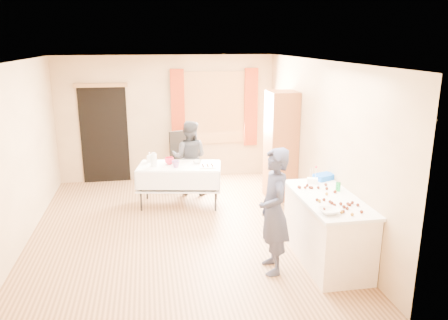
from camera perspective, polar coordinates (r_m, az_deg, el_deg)
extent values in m
cube|color=#9E7047|center=(7.01, -5.90, -9.13)|extent=(4.50, 5.50, 0.02)
cube|color=white|center=(6.39, -6.56, 12.78)|extent=(4.50, 5.50, 0.02)
cube|color=tan|center=(9.27, -7.42, 5.41)|extent=(4.50, 0.02, 2.60)
cube|color=tan|center=(3.96, -3.38, -8.32)|extent=(4.50, 0.02, 2.60)
cube|color=tan|center=(6.82, -25.51, 0.38)|extent=(0.02, 5.50, 2.60)
cube|color=tan|center=(7.08, 12.35, 2.06)|extent=(0.02, 5.50, 2.60)
cube|color=olive|center=(9.30, -1.25, 6.81)|extent=(1.32, 0.06, 1.52)
cube|color=white|center=(9.29, -1.23, 6.80)|extent=(1.20, 0.02, 1.40)
cube|color=maroon|center=(9.17, -6.05, 6.60)|extent=(0.28, 0.06, 1.65)
cube|color=maroon|center=(9.40, 3.54, 6.88)|extent=(0.28, 0.06, 1.65)
cube|color=black|center=(9.34, -15.35, 3.17)|extent=(0.95, 0.04, 2.00)
cube|color=olive|center=(9.15, -15.82, 9.38)|extent=(1.05, 0.06, 0.08)
cube|color=brown|center=(8.11, 7.42, 1.83)|extent=(0.50, 0.60, 2.01)
cube|color=#F8E5D0|center=(6.07, 13.28, -8.96)|extent=(0.70, 1.54, 0.86)
cube|color=white|center=(5.90, 13.56, -4.88)|extent=(0.76, 1.60, 0.04)
cube|color=white|center=(7.79, -5.87, -0.79)|extent=(1.53, 0.96, 0.04)
cube|color=black|center=(8.92, -5.18, -0.28)|extent=(0.58, 0.58, 0.06)
cube|color=black|center=(9.03, -5.77, 1.81)|extent=(0.44, 0.20, 0.65)
imported|color=#262941|center=(5.55, 6.52, -6.67)|extent=(0.61, 0.41, 1.63)
imported|color=black|center=(8.39, -4.52, 0.32)|extent=(1.01, 0.95, 1.43)
cylinder|color=#18913F|center=(6.13, 14.68, -3.39)|extent=(0.08, 0.08, 0.12)
imported|color=white|center=(5.34, 13.55, -6.51)|extent=(0.30, 0.30, 0.06)
cube|color=white|center=(6.36, 11.47, -2.70)|extent=(0.18, 0.15, 0.08)
cube|color=blue|center=(6.59, 12.95, -2.14)|extent=(0.35, 0.30, 0.08)
cylinder|color=silver|center=(7.72, -9.17, -0.04)|extent=(0.11, 0.11, 0.22)
imported|color=red|center=(7.83, -7.15, -0.11)|extent=(0.17, 0.17, 0.13)
imported|color=red|center=(7.62, -6.32, -0.53)|extent=(0.14, 0.14, 0.12)
imported|color=white|center=(7.86, -3.50, -0.23)|extent=(0.26, 0.26, 0.05)
cube|color=white|center=(7.62, -2.16, -0.85)|extent=(0.29, 0.22, 0.02)
imported|color=white|center=(8.01, -9.71, 0.36)|extent=(0.13, 0.14, 0.18)
sphere|color=#3F2314|center=(6.05, 14.33, -4.01)|extent=(0.04, 0.04, 0.04)
sphere|color=#361007|center=(6.13, 9.75, -3.48)|extent=(0.04, 0.04, 0.04)
sphere|color=#361007|center=(5.70, 12.06, -5.09)|extent=(0.04, 0.04, 0.04)
sphere|color=#361007|center=(5.65, 17.08, -5.62)|extent=(0.04, 0.04, 0.04)
sphere|color=#361007|center=(5.63, 16.12, -5.62)|extent=(0.04, 0.04, 0.04)
sphere|color=#361007|center=(6.16, 12.20, -3.53)|extent=(0.04, 0.04, 0.04)
sphere|color=#3F2314|center=(5.94, 13.27, -4.31)|extent=(0.04, 0.04, 0.04)
sphere|color=#361007|center=(5.72, 12.93, -5.06)|extent=(0.04, 0.04, 0.04)
sphere|color=#361007|center=(5.41, 12.91, -6.27)|extent=(0.04, 0.04, 0.04)
sphere|color=#361007|center=(5.63, 13.91, -5.47)|extent=(0.04, 0.04, 0.04)
sphere|color=#361007|center=(5.63, 15.01, -5.53)|extent=(0.04, 0.04, 0.04)
sphere|color=#361007|center=(6.12, 10.56, -3.55)|extent=(0.04, 0.04, 0.04)
sphere|color=#3F2314|center=(5.37, 15.08, -6.57)|extent=(0.04, 0.04, 0.04)
sphere|color=#361007|center=(5.65, 15.87, -5.51)|extent=(0.04, 0.04, 0.04)
sphere|color=#361007|center=(6.15, 13.27, -3.63)|extent=(0.04, 0.04, 0.04)
sphere|color=#361007|center=(6.30, 13.15, -3.14)|extent=(0.04, 0.04, 0.04)
sphere|color=#361007|center=(5.57, 14.23, -5.71)|extent=(0.04, 0.04, 0.04)
sphere|color=#361007|center=(6.11, 9.87, -3.54)|extent=(0.04, 0.04, 0.04)
sphere|color=#3F2314|center=(5.66, 12.36, -5.23)|extent=(0.04, 0.04, 0.04)
sphere|color=#361007|center=(5.67, 13.68, -5.31)|extent=(0.04, 0.04, 0.04)
sphere|color=#361007|center=(6.13, 11.41, -3.56)|extent=(0.04, 0.04, 0.04)
sphere|color=#361007|center=(5.40, 15.31, -6.49)|extent=(0.04, 0.04, 0.04)
sphere|color=#361007|center=(6.22, 10.81, -3.26)|extent=(0.04, 0.04, 0.04)
sphere|color=#361007|center=(5.45, 17.52, -6.46)|extent=(0.04, 0.04, 0.04)
sphere|color=#3F2314|center=(5.34, 16.39, -6.83)|extent=(0.04, 0.04, 0.04)
sphere|color=#361007|center=(6.04, 14.27, -4.04)|extent=(0.04, 0.04, 0.04)
sphere|color=#361007|center=(5.71, 16.42, -5.36)|extent=(0.04, 0.04, 0.04)
sphere|color=#361007|center=(5.54, 15.40, -5.91)|extent=(0.04, 0.04, 0.04)
sphere|color=#361007|center=(5.50, 15.79, -6.09)|extent=(0.04, 0.04, 0.04)
sphere|color=#361007|center=(6.14, 11.18, -3.52)|extent=(0.04, 0.04, 0.04)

